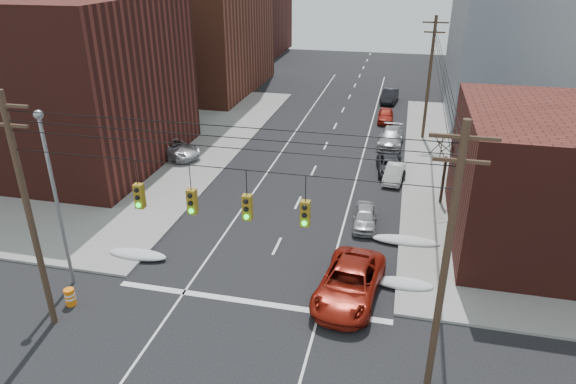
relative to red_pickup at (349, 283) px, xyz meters
The scene contains 24 objects.
sidewalk_nw 36.99m from the red_pickup, 149.08° to the left, with size 40.00×40.00×0.15m, color gray.
building_brick_near 30.69m from the red_pickup, 152.35° to the left, with size 20.00×16.00×13.00m, color #471A15.
building_brick_far 72.98m from the red_pickup, 114.96° to the left, with size 22.00×18.00×12.00m, color #471A15.
utility_pole_left 14.98m from the red_pickup, 159.29° to the right, with size 2.20×0.28×11.00m.
utility_pole_right 7.98m from the red_pickup, 52.95° to the right, with size 2.20×0.28×11.00m.
utility_pole_far 26.73m from the red_pickup, 81.74° to the left, with size 2.20×0.28×11.00m.
traffic_signals 9.31m from the red_pickup, 132.62° to the right, with size 17.00×0.42×2.02m.
street_light 15.11m from the red_pickup, behind, with size 0.44×0.44×9.32m.
bare_tree 13.03m from the red_pickup, 67.95° to the left, with size 2.09×2.20×4.93m.
snow_nw 12.18m from the red_pickup, behind, with size 3.50×1.08×0.42m, color silver.
snow_ne 3.13m from the red_pickup, 29.28° to the left, with size 3.00×1.08×0.42m, color silver.
snow_east_far 6.60m from the red_pickup, 65.97° to the left, with size 4.00×1.08×0.42m, color silver.
red_pickup is the anchor object (origin of this frame).
parked_car_a 7.69m from the red_pickup, 89.44° to the left, with size 1.49×3.69×1.26m, color #A9AAAE.
parked_car_b 15.49m from the red_pickup, 84.10° to the left, with size 1.29×3.70×1.22m, color silver.
parked_car_c 16.87m from the red_pickup, 85.77° to the left, with size 2.02×4.38×1.22m, color black.
parked_car_d 23.40m from the red_pickup, 87.69° to the left, with size 2.07×5.09×1.48m, color #A0A1A4.
parked_car_e 30.61m from the red_pickup, 89.86° to the left, with size 1.58×3.92×1.34m, color maroon.
parked_car_f 38.50m from the red_pickup, 89.89° to the left, with size 1.58×4.53×1.49m, color black.
lot_car_a 25.35m from the red_pickup, 139.03° to the left, with size 1.67×4.79×1.58m, color white.
lot_car_b 23.27m from the red_pickup, 136.38° to the left, with size 2.49×5.39×1.50m, color #BABABF.
lot_car_c 24.45m from the red_pickup, 148.36° to the left, with size 2.12×5.23×1.52m, color black.
lot_car_d 27.32m from the red_pickup, 141.32° to the left, with size 1.50×3.74×1.27m, color #B2B2B7.
construction_barrel 13.73m from the red_pickup, 164.49° to the right, with size 0.67×0.67×0.89m.
Camera 1 is at (6.53, -13.31, 15.66)m, focal length 32.00 mm.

